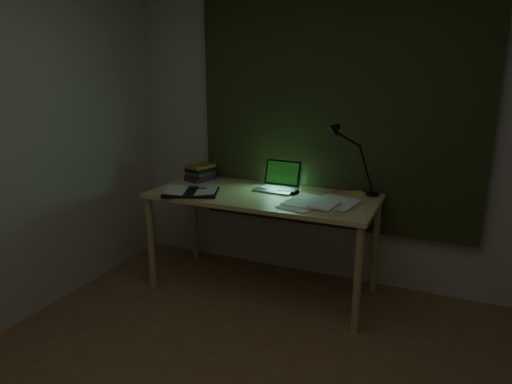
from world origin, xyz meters
TOP-DOWN VIEW (x-y plane):
  - wall_back at (0.00, 2.00)m, footprint 3.50×0.00m
  - curtain at (0.00, 1.96)m, footprint 2.20×0.06m
  - desk at (-0.42, 1.55)m, footprint 1.69×0.74m
  - laptop at (-0.37, 1.69)m, footprint 0.33×0.36m
  - open_textbook at (-0.92, 1.35)m, footprint 0.47×0.41m
  - book_stack at (-1.08, 1.75)m, footprint 0.21×0.24m
  - loose_papers at (0.04, 1.44)m, footprint 0.48×0.49m
  - mouse at (-0.20, 1.64)m, footprint 0.08×0.10m
  - sticky_yellow at (0.23, 1.85)m, footprint 0.11×0.11m
  - sticky_pink at (0.08, 1.81)m, footprint 0.09×0.09m
  - desk_lamp at (0.34, 1.85)m, footprint 0.39×0.33m

SIDE VIEW (x-z plane):
  - desk at x=-0.42m, z-range 0.00..0.77m
  - sticky_pink at x=0.08m, z-range 0.77..0.79m
  - sticky_yellow at x=0.23m, z-range 0.77..0.79m
  - loose_papers at x=0.04m, z-range 0.77..0.79m
  - mouse at x=-0.20m, z-range 0.77..0.81m
  - open_textbook at x=-0.92m, z-range 0.77..0.81m
  - book_stack at x=-1.08m, z-range 0.77..0.91m
  - laptop at x=-0.37m, z-range 0.77..0.99m
  - desk_lamp at x=0.34m, z-range 0.77..1.28m
  - wall_back at x=0.00m, z-range 0.00..2.50m
  - curtain at x=0.00m, z-range 0.45..2.45m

